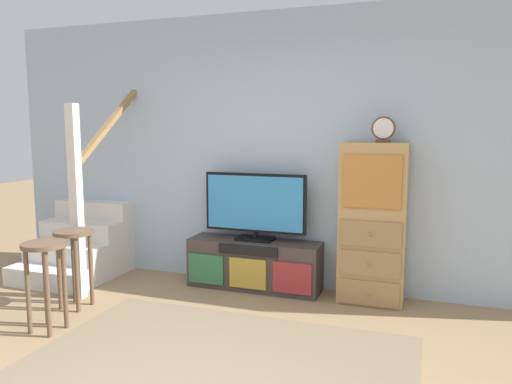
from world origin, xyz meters
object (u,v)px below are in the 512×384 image
bar_stool_near (45,266)px  bar_stool_far (74,250)px  media_console (254,264)px  side_cabinet (373,224)px  television (255,205)px  desk_clock (384,129)px

bar_stool_near → bar_stool_far: (-0.14, 0.50, -0.01)m
media_console → side_cabinet: size_ratio=0.90×
television → desk_clock: desk_clock is taller
side_cabinet → bar_stool_far: size_ratio=2.10×
media_console → desk_clock: bearing=-0.2°
bar_stool_near → television: bearing=52.3°
media_console → bar_stool_near: 1.93m
television → desk_clock: bearing=-1.4°
media_console → television: (0.00, 0.02, 0.59)m
bar_stool_near → bar_stool_far: bar_stool_near is taller
media_console → television: television is taller
media_console → bar_stool_far: bar_stool_far is taller
media_console → bar_stool_near: bearing=-128.1°
desk_clock → bar_stool_near: 3.00m
television → bar_stool_far: 1.70m
side_cabinet → bar_stool_near: bearing=-146.7°
desk_clock → bar_stool_near: (-2.38, -1.50, -1.04)m
side_cabinet → bar_stool_far: 2.66m
bar_stool_near → desk_clock: bearing=32.2°
television → desk_clock: (1.20, -0.03, 0.73)m
side_cabinet → desk_clock: desk_clock is taller
bar_stool_far → media_console: bearing=37.4°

